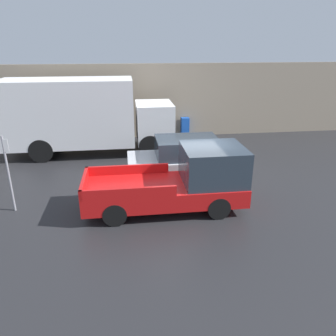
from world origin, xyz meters
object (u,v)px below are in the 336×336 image
object	(u,v)px
pickup_truck	(182,181)
car	(185,157)
delivery_truck	(82,115)
newspaper_box	(185,127)
parking_sign	(8,170)

from	to	relation	value
pickup_truck	car	distance (m)	2.70
delivery_truck	pickup_truck	bearing A→B (deg)	-58.94
delivery_truck	newspaper_box	world-z (taller)	delivery_truck
car	parking_sign	distance (m)	6.44
parking_sign	delivery_truck	bearing A→B (deg)	73.78
car	delivery_truck	distance (m)	5.78
parking_sign	newspaper_box	distance (m)	10.84
delivery_truck	newspaper_box	size ratio (longest dim) A/B	7.13
pickup_truck	parking_sign	size ratio (longest dim) A/B	2.04
parking_sign	newspaper_box	size ratio (longest dim) A/B	2.26
pickup_truck	newspaper_box	size ratio (longest dim) A/B	4.61
car	delivery_truck	bearing A→B (deg)	140.04
car	delivery_truck	size ratio (longest dim) A/B	0.56
pickup_truck	parking_sign	distance (m)	5.51
delivery_truck	parking_sign	xyz separation A→B (m)	(-1.69, -5.81, -0.51)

